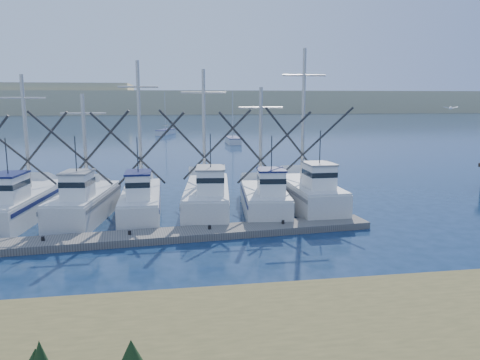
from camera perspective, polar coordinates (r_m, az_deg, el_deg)
The scene contains 7 objects.
ground at distance 19.98m, azimuth 9.70°, elevation -10.74°, with size 500.00×500.00×0.00m, color #0D213A.
floating_dock at distance 23.91m, azimuth -15.68°, elevation -7.01°, with size 27.36×1.82×0.36m, color slate.
dune_ridge at distance 227.72m, azimuth -7.91°, elevation 9.41°, with size 360.00×60.00×10.00m, color tan.
trawler_fleet at distance 28.51m, azimuth -13.46°, elevation -2.54°, with size 26.83×9.55×10.11m.
sailboat_near at distance 72.69m, azimuth -0.86°, elevation 4.86°, with size 1.86×5.74×8.10m.
sailboat_far at distance 91.55m, azimuth -9.05°, elevation 5.80°, with size 3.92×6.39×8.10m.
flying_gull at distance 33.75m, azimuth 24.31°, elevation 8.02°, with size 1.02×0.19×0.19m.
Camera 1 is at (-6.26, -17.62, 7.03)m, focal length 35.00 mm.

